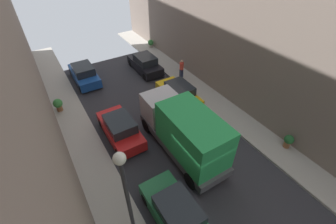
{
  "coord_description": "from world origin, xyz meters",
  "views": [
    {
      "loc": [
        -5.72,
        -5.82,
        10.93
      ],
      "look_at": [
        0.94,
        4.93,
        0.5
      ],
      "focal_mm": 24.54,
      "sensor_mm": 36.0,
      "label": 1
    }
  ],
  "objects": [
    {
      "name": "potted_plant_0",
      "position": [
        -5.56,
        9.7,
        0.71
      ],
      "size": [
        0.66,
        0.66,
        0.98
      ],
      "color": "brown",
      "rests_on": "sidewalk_left"
    },
    {
      "name": "sidewalk_left",
      "position": [
        -5.0,
        0.0,
        0.07
      ],
      "size": [
        2.0,
        44.0,
        0.15
      ],
      "primitive_type": "cube",
      "color": "#A8A399",
      "rests_on": "ground"
    },
    {
      "name": "lamp_post",
      "position": [
        -4.6,
        -1.16,
        3.7
      ],
      "size": [
        0.44,
        0.44,
        5.37
      ],
      "color": "#333338",
      "rests_on": "sidewalk_left"
    },
    {
      "name": "sidewalk_right",
      "position": [
        5.0,
        0.0,
        0.07
      ],
      "size": [
        2.0,
        44.0,
        0.15
      ],
      "primitive_type": "cube",
      "color": "#A8A399",
      "rests_on": "ground"
    },
    {
      "name": "parked_car_left_1",
      "position": [
        -2.7,
        -1.71,
        0.72
      ],
      "size": [
        1.78,
        4.2,
        1.57
      ],
      "color": "#1E6638",
      "rests_on": "ground"
    },
    {
      "name": "parked_car_left_2",
      "position": [
        -2.7,
        4.87,
        0.72
      ],
      "size": [
        1.78,
        4.2,
        1.57
      ],
      "color": "red",
      "rests_on": "ground"
    },
    {
      "name": "parked_car_right_2",
      "position": [
        2.7,
        11.88,
        0.72
      ],
      "size": [
        1.78,
        4.2,
        1.57
      ],
      "color": "black",
      "rests_on": "ground"
    },
    {
      "name": "parked_car_left_3",
      "position": [
        -2.7,
        13.01,
        0.72
      ],
      "size": [
        1.78,
        4.2,
        1.57
      ],
      "color": "#194799",
      "rests_on": "ground"
    },
    {
      "name": "delivery_truck",
      "position": [
        0.0,
        1.7,
        1.79
      ],
      "size": [
        2.26,
        6.6,
        3.38
      ],
      "color": "#4C4C51",
      "rests_on": "ground"
    },
    {
      "name": "potted_plant_4",
      "position": [
        5.58,
        16.08,
        0.6
      ],
      "size": [
        0.62,
        0.62,
        0.84
      ],
      "color": "#B2A899",
      "rests_on": "sidewalk_right"
    },
    {
      "name": "pedestrian",
      "position": [
        4.78,
        8.87,
        1.07
      ],
      "size": [
        0.4,
        0.36,
        1.72
      ],
      "color": "#2D334C",
      "rests_on": "sidewalk_right"
    },
    {
      "name": "potted_plant_3",
      "position": [
        5.64,
        -1.47,
        0.68
      ],
      "size": [
        0.57,
        0.57,
        0.92
      ],
      "color": "brown",
      "rests_on": "sidewalk_right"
    },
    {
      "name": "parked_car_right_1",
      "position": [
        2.7,
        6.18,
        0.72
      ],
      "size": [
        1.78,
        4.2,
        1.57
      ],
      "color": "gold",
      "rests_on": "ground"
    },
    {
      "name": "ground",
      "position": [
        0.0,
        0.0,
        0.0
      ],
      "size": [
        32.0,
        32.0,
        0.0
      ],
      "primitive_type": "plane",
      "color": "#2D2D33"
    }
  ]
}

